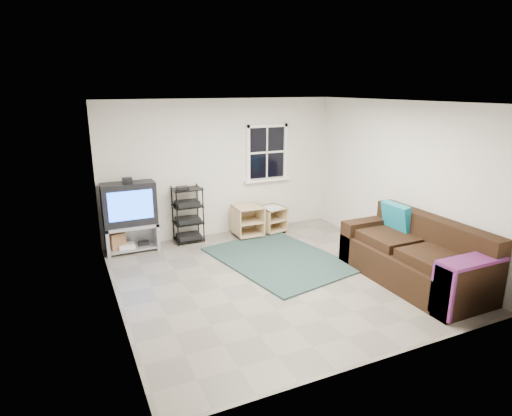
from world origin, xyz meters
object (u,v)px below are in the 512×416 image
av_rack (188,218)px  sofa (415,258)px  tv_unit (130,211)px  side_table_left (247,220)px  side_table_right (271,217)px

av_rack → sofa: size_ratio=0.46×
tv_unit → side_table_left: (2.16, -0.13, -0.40)m
side_table_left → side_table_right: (0.53, 0.02, -0.02)m
tv_unit → av_rack: bearing=2.0°
side_table_right → av_rack: bearing=174.8°
side_table_right → sofa: 3.06m
tv_unit → side_table_left: size_ratio=2.17×
av_rack → side_table_right: (1.64, -0.15, -0.16)m
sofa → side_table_left: bearing=116.7°
av_rack → sofa: av_rack is taller
tv_unit → sofa: size_ratio=0.58×
tv_unit → av_rack: size_ratio=1.25×
av_rack → sofa: 4.00m
sofa → side_table_right: bearing=107.7°
side_table_right → sofa: size_ratio=0.24×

